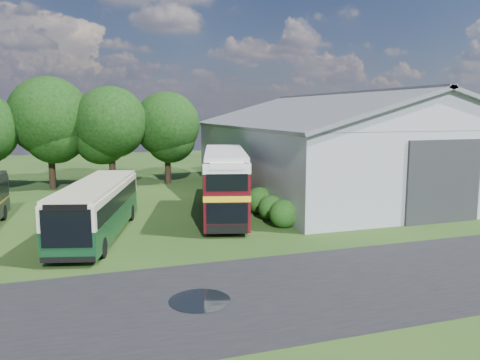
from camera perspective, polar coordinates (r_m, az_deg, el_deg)
name	(u,v)px	position (r m, az deg, el deg)	size (l,w,h in m)	color
ground	(218,270)	(20.14, -2.70, -10.86)	(120.00, 120.00, 0.00)	#193510
asphalt_road	(315,286)	(18.54, 9.08, -12.69)	(60.00, 8.00, 0.02)	black
puddle	(200,301)	(17.08, -4.94, -14.50)	(2.20, 2.20, 0.01)	black
storage_shed	(340,141)	(39.82, 12.14, 4.61)	(18.80, 24.80, 8.15)	gray
tree_mid	(49,117)	(43.25, -22.26, 7.14)	(6.80, 6.80, 9.60)	black
tree_right_a	(111,123)	(42.20, -15.49, 6.77)	(6.26, 6.26, 8.83)	black
tree_right_b	(167,125)	(43.53, -8.90, 6.68)	(5.98, 5.98, 8.45)	black
shrub_front	(283,227)	(27.37, 5.31, -5.70)	(1.70, 1.70, 1.70)	#194714
shrub_mid	(271,219)	(29.17, 3.75, -4.80)	(1.60, 1.60, 1.60)	#194714
shrub_back	(259,213)	(30.98, 2.37, -4.01)	(1.80, 1.80, 1.80)	#194714
bus_green_single	(97,208)	(25.93, -17.00, -3.29)	(5.09, 10.88, 2.93)	black
bus_maroon_double	(225,185)	(29.10, -1.84, -0.55)	(5.01, 10.22, 4.26)	black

